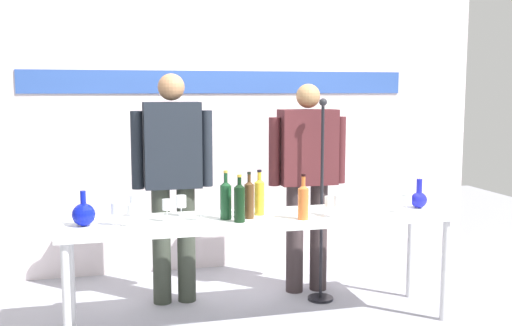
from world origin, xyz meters
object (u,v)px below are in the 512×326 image
object	(u,v)px
presenter_left	(173,173)
wine_glass_left_5	(135,202)
presenter_right	(307,173)
wine_bottle_4	(249,198)
wine_glass_left_1	(117,209)
display_table	(261,225)
wine_bottle_0	(303,201)
wine_bottle_3	(226,199)
wine_bottle_2	(259,195)
wine_glass_left_0	(181,202)
wine_glass_left_3	(167,205)
wine_bottle_1	(239,201)
wine_glass_right_1	(338,202)
microphone_stand	(321,234)
decanter_blue_right	(419,199)
wine_glass_left_2	(200,208)
wine_glass_right_0	(407,199)
wine_glass_right_2	(329,202)
wine_glass_left_4	(132,210)

from	to	relation	value
presenter_left	wine_glass_left_5	distance (m)	0.51
presenter_right	wine_bottle_4	bearing A→B (deg)	-134.86
wine_glass_left_1	display_table	bearing A→B (deg)	2.56
wine_bottle_0	wine_bottle_3	size ratio (longest dim) A/B	0.93
wine_bottle_2	wine_glass_left_1	size ratio (longest dim) A/B	2.09
display_table	wine_glass_left_0	size ratio (longest dim) A/B	18.72
wine_bottle_3	wine_bottle_0	bearing A→B (deg)	-15.39
wine_bottle_0	wine_glass_left_3	distance (m)	0.91
wine_bottle_1	wine_glass_left_5	size ratio (longest dim) A/B	2.15
presenter_left	wine_glass_left_0	bearing A→B (deg)	-89.06
wine_glass_right_1	wine_bottle_1	bearing A→B (deg)	176.55
wine_bottle_3	microphone_stand	size ratio (longest dim) A/B	0.21
display_table	decanter_blue_right	world-z (taller)	decanter_blue_right
display_table	wine_glass_left_2	distance (m)	0.45
wine_bottle_3	wine_glass_right_1	bearing A→B (deg)	-11.45
wine_bottle_2	wine_glass_right_1	size ratio (longest dim) A/B	2.06
wine_bottle_2	wine_glass_right_0	world-z (taller)	wine_bottle_2
wine_bottle_0	wine_glass_left_5	bearing A→B (deg)	160.96
decanter_blue_right	presenter_left	world-z (taller)	presenter_left
presenter_right	wine_bottle_0	bearing A→B (deg)	-110.98
wine_bottle_1	microphone_stand	distance (m)	0.98
wine_glass_left_1	decanter_blue_right	bearing A→B (deg)	1.23
wine_glass_left_3	microphone_stand	distance (m)	1.32
wine_bottle_1	wine_glass_right_1	distance (m)	0.67
wine_glass_left_0	wine_glass_right_1	bearing A→B (deg)	-17.78
presenter_left	wine_glass_left_1	world-z (taller)	presenter_left
wine_glass_left_2	microphone_stand	bearing A→B (deg)	21.28
decanter_blue_right	wine_bottle_3	size ratio (longest dim) A/B	0.66
wine_glass_left_5	wine_bottle_1	bearing A→B (deg)	-27.84
presenter_right	wine_glass_left_0	size ratio (longest dim) A/B	11.77
wine_glass_right_1	wine_glass_right_2	world-z (taller)	wine_glass_right_1
wine_bottle_0	wine_glass_left_3	xyz separation A→B (m)	(-0.89, 0.15, -0.02)
display_table	presenter_left	xyz separation A→B (m)	(-0.54, 0.60, 0.30)
presenter_right	wine_bottle_4	xyz separation A→B (m)	(-0.63, -0.64, -0.07)
wine_bottle_3	presenter_right	bearing A→B (deg)	38.03
wine_glass_left_4	wine_bottle_2	bearing A→B (deg)	10.18
wine_glass_left_0	microphone_stand	xyz separation A→B (m)	(1.11, 0.20, -0.34)
wine_bottle_0	wine_glass_left_3	world-z (taller)	wine_bottle_0
decanter_blue_right	presenter_right	size ratio (longest dim) A/B	0.13
wine_bottle_1	wine_glass_right_0	bearing A→B (deg)	-0.54
wine_glass_right_2	wine_bottle_4	bearing A→B (deg)	175.56
presenter_left	wine_bottle_3	bearing A→B (deg)	-65.17
display_table	wine_bottle_0	size ratio (longest dim) A/B	8.69
wine_glass_left_0	decanter_blue_right	bearing A→B (deg)	-5.05
wine_glass_left_5	wine_glass_left_3	bearing A→B (deg)	-48.92
wine_glass_left_2	microphone_stand	world-z (taller)	microphone_stand
wine_glass_left_0	wine_glass_left_5	bearing A→B (deg)	168.79
wine_bottle_2	presenter_right	bearing A→B (deg)	45.15
wine_glass_left_0	wine_glass_right_0	bearing A→B (deg)	-10.87
wine_glass_right_2	wine_glass_left_5	bearing A→B (deg)	167.02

